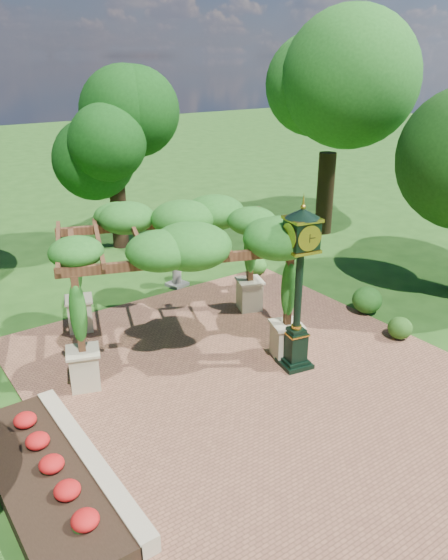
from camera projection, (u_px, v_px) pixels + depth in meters
ground at (286, 401)px, 12.63m from camera, size 120.00×120.00×0.00m
brick_plaza at (259, 381)px, 13.38m from camera, size 10.00×12.00×0.04m
border_wall at (89, 461)px, 10.47m from camera, size 0.35×5.00×0.40m
flower_bed at (43, 481)px, 10.00m from camera, size 1.50×5.00×0.36m
pedestal_clock at (299, 275)px, 13.07m from camera, size 0.98×0.98×4.24m
pergola at (175, 238)px, 14.01m from camera, size 6.86×5.49×3.75m
sundial at (177, 273)px, 18.82m from camera, size 0.75×0.75×1.11m
shrub_front at (400, 328)px, 15.28m from camera, size 0.81×0.81×0.62m
shrub_mid at (367, 300)px, 16.79m from camera, size 1.13×1.13×0.82m
shrub_back at (257, 266)px, 19.78m from camera, size 0.77×0.77×0.64m
tree_north at (113, 134)px, 21.20m from camera, size 3.72×3.72×6.74m
tree_east_far at (333, 85)px, 22.36m from camera, size 4.86×4.86×9.22m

